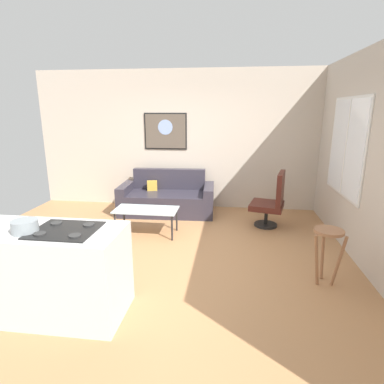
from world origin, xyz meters
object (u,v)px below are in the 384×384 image
(coffee_table, at_px, (146,211))
(bar_stool, at_px, (328,242))
(mixing_bowl, at_px, (25,227))
(armchair, at_px, (272,201))
(wall_painting, at_px, (165,131))
(couch, at_px, (167,199))

(coffee_table, bearing_deg, bar_stool, -25.96)
(mixing_bowl, bearing_deg, armchair, 47.64)
(armchair, bearing_deg, coffee_table, -163.51)
(wall_painting, bearing_deg, coffee_table, -89.77)
(couch, distance_m, coffee_table, 1.18)
(coffee_table, xyz_separation_m, mixing_bowl, (-0.52, -2.24, 0.56))
(mixing_bowl, xyz_separation_m, wall_painting, (0.51, 3.90, 0.63))
(coffee_table, bearing_deg, armchair, 16.49)
(armchair, bearing_deg, couch, 164.38)
(bar_stool, bearing_deg, coffee_table, 154.04)
(bar_stool, bearing_deg, mixing_bowl, -161.32)
(armchair, distance_m, mixing_bowl, 3.89)
(mixing_bowl, bearing_deg, coffee_table, 76.90)
(couch, bearing_deg, bar_stool, -44.91)
(couch, height_order, wall_painting, wall_painting)
(coffee_table, bearing_deg, mixing_bowl, -103.10)
(couch, relative_size, bar_stool, 2.78)
(wall_painting, bearing_deg, bar_stool, -48.96)
(coffee_table, bearing_deg, couch, 84.73)
(wall_painting, bearing_deg, mixing_bowl, -97.51)
(couch, relative_size, armchair, 1.90)
(coffee_table, distance_m, bar_stool, 2.78)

